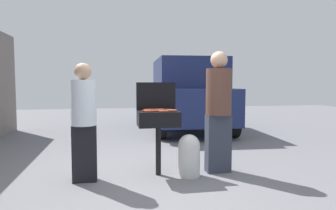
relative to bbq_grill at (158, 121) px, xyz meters
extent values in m
plane|color=slate|center=(-0.17, -0.08, -0.80)|extent=(24.00, 24.00, 0.00)
cylinder|color=black|center=(0.00, 0.00, -0.44)|extent=(0.08, 0.08, 0.73)
cube|color=black|center=(0.00, 0.00, 0.04)|extent=(0.60, 0.44, 0.22)
cube|color=black|center=(0.00, 0.22, 0.36)|extent=(0.60, 0.05, 0.42)
cylinder|color=#AD4228|center=(-0.18, -0.05, 0.16)|extent=(0.13, 0.04, 0.03)
cylinder|color=#C6593D|center=(0.18, -0.06, 0.16)|extent=(0.13, 0.03, 0.03)
cylinder|color=#AD4228|center=(0.05, -0.01, 0.16)|extent=(0.13, 0.03, 0.03)
cylinder|color=#B74C33|center=(-0.02, -0.08, 0.16)|extent=(0.13, 0.04, 0.03)
cylinder|color=#AD4228|center=(-0.03, 0.06, 0.16)|extent=(0.13, 0.03, 0.03)
cylinder|color=#C6593D|center=(0.04, 0.14, 0.16)|extent=(0.13, 0.04, 0.03)
cylinder|color=#AD4228|center=(0.15, 0.05, 0.16)|extent=(0.13, 0.04, 0.03)
cylinder|color=#AD4228|center=(-0.15, -0.13, 0.16)|extent=(0.13, 0.03, 0.03)
cylinder|color=#AD4228|center=(-0.10, 0.13, 0.16)|extent=(0.13, 0.04, 0.03)
cylinder|color=#C6593D|center=(0.05, -0.17, 0.16)|extent=(0.13, 0.03, 0.03)
cylinder|color=#B74C33|center=(-0.14, 0.09, 0.16)|extent=(0.13, 0.04, 0.03)
cylinder|color=#B74C33|center=(-0.01, 0.10, 0.16)|extent=(0.13, 0.04, 0.03)
cylinder|color=#B74C33|center=(0.19, -0.09, 0.16)|extent=(0.13, 0.03, 0.03)
cylinder|color=#AD4228|center=(-0.15, -0.02, 0.16)|extent=(0.13, 0.03, 0.03)
cylinder|color=silver|center=(0.43, -0.15, -0.57)|extent=(0.32, 0.32, 0.46)
sphere|color=silver|center=(0.43, -0.15, -0.34)|extent=(0.31, 0.31, 0.31)
cube|color=black|center=(-1.05, -0.10, -0.41)|extent=(0.33, 0.18, 0.78)
cylinder|color=silver|center=(-1.05, -0.10, 0.29)|extent=(0.34, 0.34, 0.62)
sphere|color=tan|center=(-1.05, -0.10, 0.71)|extent=(0.23, 0.23, 0.23)
cube|color=#333847|center=(0.92, -0.01, -0.36)|extent=(0.37, 0.20, 0.88)
cylinder|color=brown|center=(0.92, -0.01, 0.42)|extent=(0.39, 0.39, 0.70)
sphere|color=tan|center=(0.92, -0.01, 0.90)|extent=(0.26, 0.26, 0.26)
cube|color=navy|center=(1.51, 4.30, -0.03)|extent=(2.17, 4.51, 0.90)
cube|color=navy|center=(1.50, 4.10, 0.82)|extent=(1.92, 2.70, 0.80)
cylinder|color=black|center=(2.31, 2.71, -0.48)|extent=(0.26, 0.65, 0.64)
cylinder|color=black|center=(0.51, 2.82, -0.48)|extent=(0.26, 0.65, 0.64)
cylinder|color=black|center=(2.50, 5.78, -0.48)|extent=(0.26, 0.65, 0.64)
cylinder|color=black|center=(0.70, 5.89, -0.48)|extent=(0.26, 0.65, 0.64)
camera|label=1|loc=(-0.69, -4.37, 0.56)|focal=32.51mm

